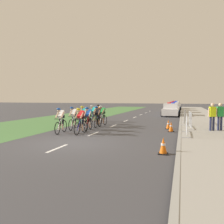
{
  "coord_description": "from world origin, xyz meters",
  "views": [
    {
      "loc": [
        4.92,
        -9.38,
        2.08
      ],
      "look_at": [
        0.15,
        5.91,
        1.1
      ],
      "focal_mm": 36.07,
      "sensor_mm": 36.0,
      "label": 1
    }
  ],
  "objects_px": {
    "cyclist_ninth": "(99,113)",
    "crowd_barrier_front": "(187,125)",
    "cyclist_fifth": "(83,116)",
    "traffic_cone_mid": "(171,127)",
    "crowd_barrier_middle": "(190,120)",
    "police_car_second": "(173,108)",
    "cyclist_eighth": "(102,115)",
    "cyclist_fourth": "(88,118)",
    "spectator_closest": "(212,115)",
    "cyclist_lead": "(61,120)",
    "cyclist_third": "(74,118)",
    "cyclist_second": "(81,120)",
    "cyclist_sixth": "(98,116)",
    "crowd_barrier_rear": "(185,117)",
    "traffic_cone_near": "(168,124)",
    "spectator_middle": "(220,115)",
    "traffic_cone_far": "(163,146)",
    "police_car_furthest": "(175,106)",
    "police_car_nearest": "(171,110)",
    "police_car_third": "(174,107)",
    "cyclist_seventh": "(93,114)"
  },
  "relations": [
    {
      "from": "police_car_third",
      "to": "spectator_middle",
      "type": "xyz_separation_m",
      "value": [
        3.46,
        -23.69,
        0.4
      ]
    },
    {
      "from": "police_car_furthest",
      "to": "crowd_barrier_rear",
      "type": "height_order",
      "value": "police_car_furthest"
    },
    {
      "from": "crowd_barrier_middle",
      "to": "spectator_closest",
      "type": "bearing_deg",
      "value": -37.39
    },
    {
      "from": "cyclist_second",
      "to": "cyclist_ninth",
      "type": "height_order",
      "value": "same"
    },
    {
      "from": "cyclist_fourth",
      "to": "spectator_middle",
      "type": "xyz_separation_m",
      "value": [
        7.97,
        1.74,
        0.3
      ]
    },
    {
      "from": "cyclist_lead",
      "to": "cyclist_seventh",
      "type": "relative_size",
      "value": 1.0
    },
    {
      "from": "cyclist_third",
      "to": "cyclist_fourth",
      "type": "distance_m",
      "value": 1.15
    },
    {
      "from": "crowd_barrier_rear",
      "to": "crowd_barrier_front",
      "type": "bearing_deg",
      "value": -89.61
    },
    {
      "from": "police_car_second",
      "to": "cyclist_eighth",
      "type": "bearing_deg",
      "value": -105.04
    },
    {
      "from": "cyclist_fifth",
      "to": "traffic_cone_mid",
      "type": "bearing_deg",
      "value": -5.95
    },
    {
      "from": "cyclist_fifth",
      "to": "police_car_second",
      "type": "height_order",
      "value": "police_car_second"
    },
    {
      "from": "cyclist_ninth",
      "to": "spectator_closest",
      "type": "distance_m",
      "value": 9.57
    },
    {
      "from": "cyclist_second",
      "to": "crowd_barrier_middle",
      "type": "distance_m",
      "value": 7.23
    },
    {
      "from": "crowd_barrier_front",
      "to": "police_car_second",
      "type": "bearing_deg",
      "value": 94.23
    },
    {
      "from": "cyclist_seventh",
      "to": "spectator_middle",
      "type": "bearing_deg",
      "value": -11.87
    },
    {
      "from": "police_car_furthest",
      "to": "crowd_barrier_middle",
      "type": "xyz_separation_m",
      "value": [
        1.76,
        -28.62,
        -0.03
      ]
    },
    {
      "from": "cyclist_second",
      "to": "traffic_cone_near",
      "type": "relative_size",
      "value": 2.69
    },
    {
      "from": "cyclist_eighth",
      "to": "police_car_third",
      "type": "relative_size",
      "value": 0.38
    },
    {
      "from": "cyclist_lead",
      "to": "cyclist_third",
      "type": "distance_m",
      "value": 1.68
    },
    {
      "from": "crowd_barrier_front",
      "to": "traffic_cone_near",
      "type": "bearing_deg",
      "value": 111.44
    },
    {
      "from": "cyclist_second",
      "to": "cyclist_sixth",
      "type": "xyz_separation_m",
      "value": [
        -0.13,
        3.1,
        0.0
      ]
    },
    {
      "from": "police_car_nearest",
      "to": "traffic_cone_mid",
      "type": "distance_m",
      "value": 12.91
    },
    {
      "from": "cyclist_lead",
      "to": "cyclist_ninth",
      "type": "relative_size",
      "value": 1.0
    },
    {
      "from": "cyclist_fifth",
      "to": "crowd_barrier_front",
      "type": "distance_m",
      "value": 7.46
    },
    {
      "from": "crowd_barrier_rear",
      "to": "cyclist_fourth",
      "type": "bearing_deg",
      "value": -141.09
    },
    {
      "from": "cyclist_ninth",
      "to": "crowd_barrier_middle",
      "type": "height_order",
      "value": "cyclist_ninth"
    },
    {
      "from": "cyclist_third",
      "to": "police_car_third",
      "type": "xyz_separation_m",
      "value": [
        5.65,
        25.26,
        -0.11
      ]
    },
    {
      "from": "cyclist_eighth",
      "to": "police_car_nearest",
      "type": "xyz_separation_m",
      "value": [
        4.53,
        11.25,
        -0.11
      ]
    },
    {
      "from": "police_car_second",
      "to": "crowd_barrier_rear",
      "type": "distance_m",
      "value": 14.8
    },
    {
      "from": "crowd_barrier_middle",
      "to": "traffic_cone_mid",
      "type": "bearing_deg",
      "value": -130.74
    },
    {
      "from": "cyclist_fourth",
      "to": "traffic_cone_near",
      "type": "height_order",
      "value": "cyclist_fourth"
    },
    {
      "from": "crowd_barrier_middle",
      "to": "crowd_barrier_front",
      "type": "bearing_deg",
      "value": -95.31
    },
    {
      "from": "traffic_cone_far",
      "to": "spectator_closest",
      "type": "height_order",
      "value": "spectator_closest"
    },
    {
      "from": "cyclist_fifth",
      "to": "crowd_barrier_middle",
      "type": "bearing_deg",
      "value": 5.41
    },
    {
      "from": "cyclist_seventh",
      "to": "crowd_barrier_middle",
      "type": "height_order",
      "value": "cyclist_seventh"
    },
    {
      "from": "cyclist_third",
      "to": "traffic_cone_mid",
      "type": "xyz_separation_m",
      "value": [
        6.25,
        0.88,
        -0.48
      ]
    },
    {
      "from": "cyclist_third",
      "to": "cyclist_ninth",
      "type": "bearing_deg",
      "value": 91.13
    },
    {
      "from": "crowd_barrier_front",
      "to": "traffic_cone_mid",
      "type": "distance_m",
      "value": 1.87
    },
    {
      "from": "cyclist_eighth",
      "to": "crowd_barrier_rear",
      "type": "distance_m",
      "value": 6.35
    },
    {
      "from": "cyclist_sixth",
      "to": "cyclist_ninth",
      "type": "relative_size",
      "value": 1.0
    },
    {
      "from": "police_car_third",
      "to": "crowd_barrier_middle",
      "type": "xyz_separation_m",
      "value": [
        1.76,
        -23.04,
        -0.03
      ]
    },
    {
      "from": "cyclist_fourth",
      "to": "cyclist_ninth",
      "type": "distance_m",
      "value": 5.5
    },
    {
      "from": "cyclist_third",
      "to": "police_car_nearest",
      "type": "relative_size",
      "value": 0.39
    },
    {
      "from": "cyclist_fifth",
      "to": "traffic_cone_far",
      "type": "bearing_deg",
      "value": -46.36
    },
    {
      "from": "police_car_furthest",
      "to": "cyclist_fourth",
      "type": "bearing_deg",
      "value": -98.28
    },
    {
      "from": "cyclist_eighth",
      "to": "spectator_closest",
      "type": "bearing_deg",
      "value": -9.24
    },
    {
      "from": "cyclist_ninth",
      "to": "crowd_barrier_front",
      "type": "distance_m",
      "value": 9.35
    },
    {
      "from": "cyclist_lead",
      "to": "police_car_third",
      "type": "xyz_separation_m",
      "value": [
        5.64,
        26.94,
        -0.11
      ]
    },
    {
      "from": "cyclist_ninth",
      "to": "spectator_closest",
      "type": "xyz_separation_m",
      "value": [
        8.74,
        -3.89,
        0.3
      ]
    },
    {
      "from": "cyclist_lead",
      "to": "cyclist_sixth",
      "type": "xyz_separation_m",
      "value": [
        1.1,
        3.24,
        0.0
      ]
    }
  ]
}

